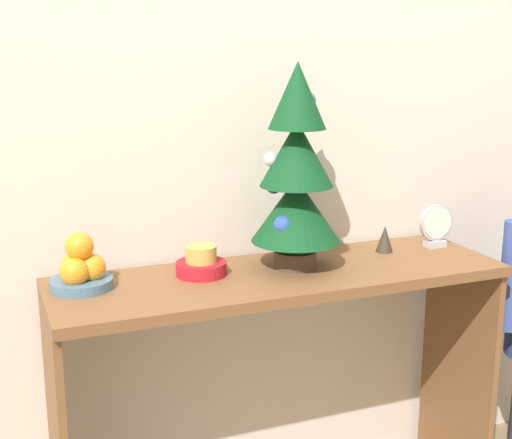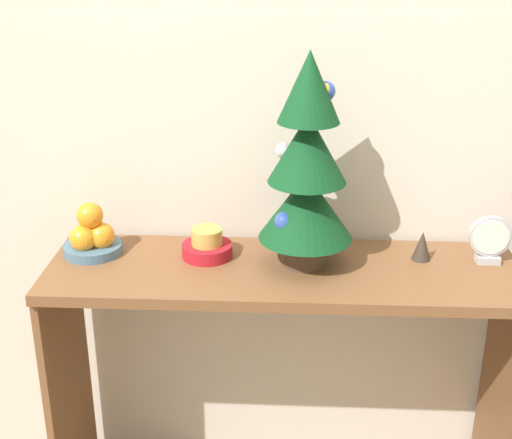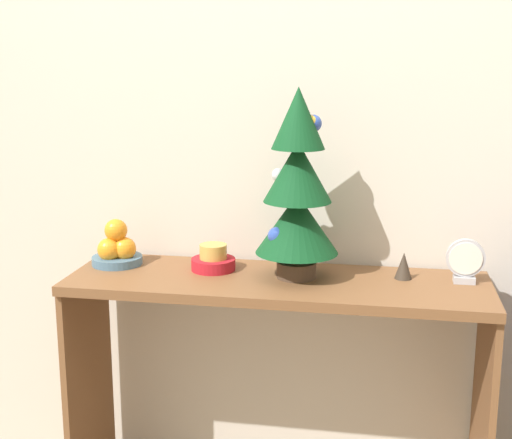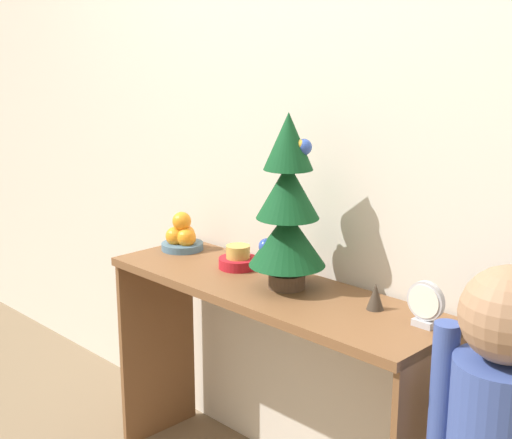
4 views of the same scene
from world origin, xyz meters
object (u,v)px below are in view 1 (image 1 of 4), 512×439
object	(u,v)px
mini_tree	(296,172)
singing_bowl	(201,264)
fruit_bowl	(81,269)
desk_clock	(436,226)
figurine	(385,239)

from	to	relation	value
mini_tree	singing_bowl	size ratio (longest dim) A/B	4.11
mini_tree	singing_bowl	distance (m)	0.36
mini_tree	fruit_bowl	world-z (taller)	mini_tree
desk_clock	mini_tree	bearing A→B (deg)	-175.99
singing_bowl	desk_clock	xyz separation A→B (m)	(0.76, 0.00, 0.03)
singing_bowl	desk_clock	world-z (taller)	desk_clock
fruit_bowl	singing_bowl	bearing A→B (deg)	-1.14
singing_bowl	fruit_bowl	bearing A→B (deg)	178.86
fruit_bowl	figurine	size ratio (longest dim) A/B	1.99
mini_tree	figurine	world-z (taller)	mini_tree
mini_tree	figurine	bearing A→B (deg)	8.03
fruit_bowl	desk_clock	distance (m)	1.08
singing_bowl	figurine	xyz separation A→B (m)	(0.59, 0.01, 0.01)
desk_clock	figurine	xyz separation A→B (m)	(-0.18, 0.01, -0.03)
singing_bowl	desk_clock	distance (m)	0.76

